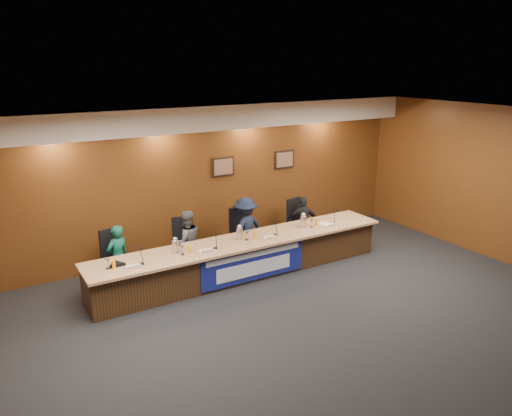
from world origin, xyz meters
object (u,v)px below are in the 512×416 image
(office_chair_c, at_px, (243,237))
(carafe_right, at_px, (303,222))
(carafe_mid, at_px, (239,234))
(dais_body, at_px, (243,258))
(panelist_d, at_px, (303,222))
(carafe_left, at_px, (175,247))
(office_chair_d, at_px, (300,225))
(panelist_a, at_px, (118,257))
(panelist_b, at_px, (187,242))
(panelist_c, at_px, (246,229))
(speakerphone, at_px, (116,264))
(banner, at_px, (254,264))
(office_chair_b, at_px, (185,248))
(office_chair_a, at_px, (117,262))

(office_chair_c, distance_m, carafe_right, 1.32)
(carafe_mid, height_order, carafe_right, carafe_right)
(carafe_right, bearing_deg, dais_body, 179.46)
(panelist_d, relative_size, carafe_right, 4.76)
(carafe_left, distance_m, carafe_mid, 1.33)
(office_chair_d, xyz_separation_m, carafe_right, (-0.51, -0.79, 0.39))
(office_chair_c, bearing_deg, panelist_a, -177.06)
(office_chair_d, height_order, carafe_mid, carafe_mid)
(panelist_b, xyz_separation_m, panelist_c, (1.33, 0.00, 0.03))
(dais_body, distance_m, panelist_a, 2.36)
(carafe_right, bearing_deg, speakerphone, -179.88)
(carafe_mid, distance_m, speakerphone, 2.41)
(carafe_mid, bearing_deg, speakerphone, -178.64)
(office_chair_c, xyz_separation_m, carafe_mid, (-0.50, -0.74, 0.38))
(banner, xyz_separation_m, office_chair_b, (-0.89, 1.19, 0.10))
(office_chair_a, bearing_deg, speakerphone, -113.83)
(carafe_right, bearing_deg, office_chair_a, 167.80)
(panelist_b, relative_size, carafe_mid, 5.65)
(carafe_left, xyz_separation_m, speakerphone, (-1.07, -0.02, -0.09))
(office_chair_a, bearing_deg, panelist_b, -12.75)
(panelist_a, height_order, panelist_c, panelist_c)
(banner, height_order, panelist_c, panelist_c)
(carafe_mid, xyz_separation_m, carafe_right, (1.48, -0.05, 0.01))
(carafe_left, bearing_deg, speakerphone, -178.87)
(office_chair_a, relative_size, office_chair_d, 1.00)
(banner, distance_m, panelist_a, 2.51)
(panelist_c, relative_size, office_chair_a, 2.83)
(panelist_b, bearing_deg, carafe_mid, 143.74)
(panelist_d, bearing_deg, banner, 52.78)
(panelist_d, xyz_separation_m, speakerphone, (-4.40, -0.70, 0.20))
(panelist_d, height_order, office_chair_b, panelist_d)
(dais_body, bearing_deg, office_chair_d, 21.94)
(banner, relative_size, office_chair_b, 4.58)
(banner, bearing_deg, carafe_right, 15.77)
(panelist_c, height_order, speakerphone, panelist_c)
(speakerphone, bearing_deg, panelist_b, 23.96)
(panelist_d, height_order, carafe_right, panelist_d)
(panelist_c, height_order, carafe_right, panelist_c)
(panelist_c, bearing_deg, panelist_b, -15.70)
(dais_body, height_order, panelist_d, panelist_d)
(carafe_left, xyz_separation_m, carafe_right, (2.81, -0.01, 0.00))
(office_chair_d, xyz_separation_m, carafe_mid, (-1.99, -0.74, 0.38))
(panelist_a, relative_size, panelist_d, 1.06)
(panelist_a, bearing_deg, office_chair_c, 163.03)
(panelist_d, relative_size, speakerphone, 3.62)
(office_chair_d, distance_m, carafe_left, 3.44)
(banner, bearing_deg, dais_body, 90.00)
(banner, xyz_separation_m, panelist_b, (-0.89, 1.09, 0.27))
(office_chair_b, distance_m, carafe_left, 1.01)
(office_chair_d, distance_m, carafe_mid, 2.16)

